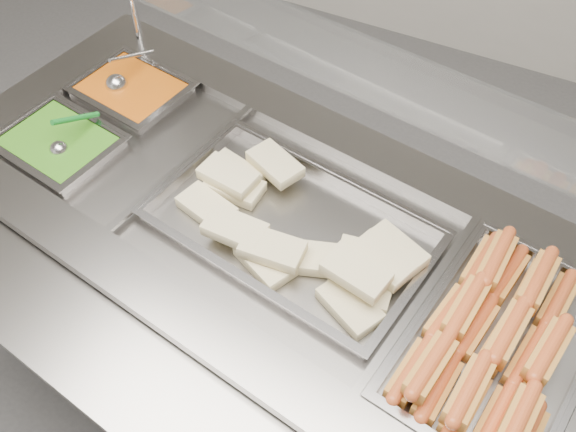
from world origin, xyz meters
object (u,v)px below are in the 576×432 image
at_px(serving_spoon, 62,144).
at_px(pan_hotdogs, 496,351).
at_px(steam_counter, 275,306).
at_px(ladle, 118,83).
at_px(pan_wraps, 291,230).
at_px(sneeze_guard, 326,51).

bearing_deg(serving_spoon, pan_hotdogs, -2.25).
bearing_deg(steam_counter, ladle, 160.06).
distance_m(steam_counter, ladle, 0.79).
distance_m(pan_hotdogs, serving_spoon, 1.18).
bearing_deg(steam_counter, serving_spoon, -175.45).
xyz_separation_m(pan_hotdogs, pan_wraps, (-0.53, 0.08, 0.01)).
relative_size(steam_counter, pan_hotdogs, 3.33).
height_order(steam_counter, pan_wraps, pan_wraps).
height_order(sneeze_guard, pan_wraps, sneeze_guard).
xyz_separation_m(pan_wraps, ladle, (-0.68, 0.23, 0.03)).
height_order(pan_hotdogs, ladle, ladle).
distance_m(steam_counter, pan_hotdogs, 0.71).
distance_m(pan_hotdogs, ladle, 1.24).
xyz_separation_m(pan_hotdogs, serving_spoon, (-1.18, 0.05, 0.05)).
bearing_deg(pan_hotdogs, steam_counter, 170.86).
bearing_deg(pan_hotdogs, sneeze_guard, 151.58).
relative_size(sneeze_guard, serving_spoon, 9.19).
height_order(sneeze_guard, ladle, sneeze_guard).
distance_m(steam_counter, pan_wraps, 0.40).
bearing_deg(serving_spoon, sneeze_guard, 21.79).
xyz_separation_m(steam_counter, sneeze_guard, (0.03, 0.20, 0.77)).
distance_m(sneeze_guard, ladle, 0.73).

